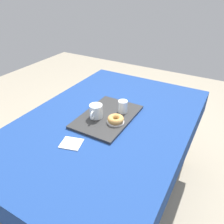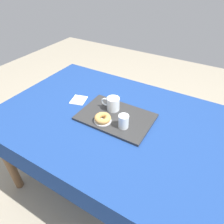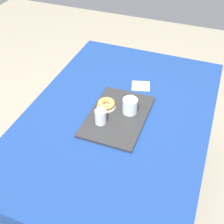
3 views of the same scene
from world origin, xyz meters
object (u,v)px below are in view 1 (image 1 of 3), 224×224
(tea_mug_left, at_px, (96,112))
(water_glass_near, at_px, (123,107))
(donut_plate_left, at_px, (116,122))
(paper_napkin, at_px, (71,143))
(dining_table, at_px, (107,130))
(serving_tray, at_px, (107,117))
(sugar_donut_left, at_px, (116,119))

(tea_mug_left, xyz_separation_m, water_glass_near, (-0.14, 0.12, -0.00))
(donut_plate_left, distance_m, paper_napkin, 0.32)
(paper_napkin, bearing_deg, donut_plate_left, 156.74)
(dining_table, bearing_deg, water_glass_near, 152.36)
(dining_table, height_order, serving_tray, serving_tray)
(sugar_donut_left, bearing_deg, donut_plate_left, 180.00)
(dining_table, bearing_deg, serving_tray, -160.74)
(water_glass_near, bearing_deg, dining_table, -27.64)
(dining_table, distance_m, tea_mug_left, 0.16)
(dining_table, relative_size, tea_mug_left, 11.99)
(tea_mug_left, height_order, water_glass_near, tea_mug_left)
(dining_table, relative_size, sugar_donut_left, 14.80)
(sugar_donut_left, relative_size, paper_napkin, 0.91)
(serving_tray, relative_size, sugar_donut_left, 4.51)
(paper_napkin, bearing_deg, tea_mug_left, -176.65)
(dining_table, xyz_separation_m, tea_mug_left, (0.03, -0.06, 0.14))
(tea_mug_left, bearing_deg, dining_table, 116.55)
(serving_tray, bearing_deg, sugar_donut_left, 62.91)
(dining_table, xyz_separation_m, water_glass_near, (-0.11, 0.06, 0.14))
(sugar_donut_left, height_order, paper_napkin, sugar_donut_left)
(serving_tray, distance_m, donut_plate_left, 0.10)
(paper_napkin, bearing_deg, serving_tray, 173.50)
(serving_tray, height_order, tea_mug_left, tea_mug_left)
(dining_table, distance_m, serving_tray, 0.09)
(tea_mug_left, bearing_deg, water_glass_near, 139.89)
(serving_tray, xyz_separation_m, donut_plate_left, (0.04, 0.09, 0.01))
(donut_plate_left, bearing_deg, serving_tray, -117.09)
(dining_table, relative_size, water_glass_near, 18.26)
(water_glass_near, bearing_deg, tea_mug_left, -40.11)
(dining_table, bearing_deg, donut_plate_left, 74.17)
(tea_mug_left, distance_m, donut_plate_left, 0.15)
(serving_tray, xyz_separation_m, tea_mug_left, (0.05, -0.05, 0.05))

